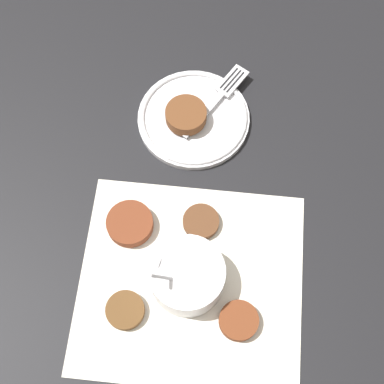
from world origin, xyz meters
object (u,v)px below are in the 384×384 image
object	(u,v)px
sauce_bowl	(186,279)
fork	(221,94)
fritter_on_plate	(186,115)
serving_plate	(194,118)

from	to	relation	value
sauce_bowl	fork	xyz separation A→B (m)	(0.04, -0.34, -0.01)
fritter_on_plate	sauce_bowl	bearing A→B (deg)	106.95
sauce_bowl	fork	world-z (taller)	sauce_bowl
serving_plate	sauce_bowl	bearing A→B (deg)	104.37
serving_plate	fork	world-z (taller)	fork
fork	sauce_bowl	bearing A→B (deg)	96.55
sauce_bowl	serving_plate	distance (m)	0.29
serving_plate	fork	bearing A→B (deg)	-121.94
serving_plate	fork	distance (m)	0.06
fritter_on_plate	fork	size ratio (longest dim) A/B	0.42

